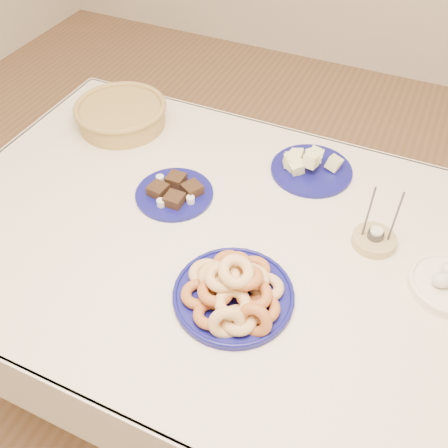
{
  "coord_description": "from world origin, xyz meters",
  "views": [
    {
      "loc": [
        0.37,
        -0.85,
        1.76
      ],
      "look_at": [
        0.0,
        -0.05,
        0.85
      ],
      "focal_mm": 40.0,
      "sensor_mm": 36.0,
      "label": 1
    }
  ],
  "objects_px": {
    "melon_plate": "(308,166)",
    "wicker_basket": "(121,114)",
    "donut_platter": "(234,291)",
    "candle_holder": "(374,239)",
    "egg_bowl": "(448,284)",
    "brownie_plate": "(175,192)",
    "dining_table": "(231,262)"
  },
  "relations": [
    {
      "from": "donut_platter",
      "to": "egg_bowl",
      "type": "height_order",
      "value": "donut_platter"
    },
    {
      "from": "donut_platter",
      "to": "wicker_basket",
      "type": "bearing_deg",
      "value": 141.43
    },
    {
      "from": "donut_platter",
      "to": "candle_holder",
      "type": "height_order",
      "value": "candle_holder"
    },
    {
      "from": "candle_holder",
      "to": "wicker_basket",
      "type": "bearing_deg",
      "value": 168.11
    },
    {
      "from": "dining_table",
      "to": "donut_platter",
      "type": "bearing_deg",
      "value": -64.54
    },
    {
      "from": "dining_table",
      "to": "melon_plate",
      "type": "bearing_deg",
      "value": 74.11
    },
    {
      "from": "wicker_basket",
      "to": "brownie_plate",
      "type": "bearing_deg",
      "value": -36.07
    },
    {
      "from": "donut_platter",
      "to": "candle_holder",
      "type": "relative_size",
      "value": 2.01
    },
    {
      "from": "dining_table",
      "to": "wicker_basket",
      "type": "bearing_deg",
      "value": 149.42
    },
    {
      "from": "candle_holder",
      "to": "egg_bowl",
      "type": "xyz_separation_m",
      "value": [
        0.2,
        -0.08,
        0.0
      ]
    },
    {
      "from": "brownie_plate",
      "to": "wicker_basket",
      "type": "xyz_separation_m",
      "value": [
        -0.34,
        0.25,
        0.03
      ]
    },
    {
      "from": "melon_plate",
      "to": "egg_bowl",
      "type": "height_order",
      "value": "melon_plate"
    },
    {
      "from": "wicker_basket",
      "to": "egg_bowl",
      "type": "distance_m",
      "value": 1.15
    },
    {
      "from": "melon_plate",
      "to": "brownie_plate",
      "type": "height_order",
      "value": "melon_plate"
    },
    {
      "from": "donut_platter",
      "to": "wicker_basket",
      "type": "height_order",
      "value": "donut_platter"
    },
    {
      "from": "dining_table",
      "to": "candle_holder",
      "type": "relative_size",
      "value": 8.75
    },
    {
      "from": "dining_table",
      "to": "melon_plate",
      "type": "distance_m",
      "value": 0.39
    },
    {
      "from": "donut_platter",
      "to": "candle_holder",
      "type": "bearing_deg",
      "value": 50.47
    },
    {
      "from": "donut_platter",
      "to": "brownie_plate",
      "type": "bearing_deg",
      "value": 138.9
    },
    {
      "from": "donut_platter",
      "to": "wicker_basket",
      "type": "relative_size",
      "value": 1.15
    },
    {
      "from": "wicker_basket",
      "to": "candle_holder",
      "type": "xyz_separation_m",
      "value": [
        0.92,
        -0.19,
        -0.03
      ]
    },
    {
      "from": "wicker_basket",
      "to": "donut_platter",
      "type": "bearing_deg",
      "value": -38.57
    },
    {
      "from": "dining_table",
      "to": "candle_holder",
      "type": "xyz_separation_m",
      "value": [
        0.36,
        0.14,
        0.12
      ]
    },
    {
      "from": "wicker_basket",
      "to": "egg_bowl",
      "type": "bearing_deg",
      "value": -13.52
    },
    {
      "from": "melon_plate",
      "to": "brownie_plate",
      "type": "distance_m",
      "value": 0.42
    },
    {
      "from": "dining_table",
      "to": "egg_bowl",
      "type": "xyz_separation_m",
      "value": [
        0.56,
        0.06,
        0.13
      ]
    },
    {
      "from": "donut_platter",
      "to": "dining_table",
      "type": "bearing_deg",
      "value": 115.46
    },
    {
      "from": "dining_table",
      "to": "brownie_plate",
      "type": "relative_size",
      "value": 6.6
    },
    {
      "from": "melon_plate",
      "to": "wicker_basket",
      "type": "bearing_deg",
      "value": -177.8
    },
    {
      "from": "dining_table",
      "to": "egg_bowl",
      "type": "relative_size",
      "value": 6.84
    },
    {
      "from": "donut_platter",
      "to": "brownie_plate",
      "type": "distance_m",
      "value": 0.41
    },
    {
      "from": "dining_table",
      "to": "wicker_basket",
      "type": "xyz_separation_m",
      "value": [
        -0.56,
        0.33,
        0.15
      ]
    }
  ]
}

